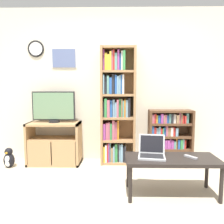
{
  "coord_description": "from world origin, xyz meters",
  "views": [
    {
      "loc": [
        0.05,
        -2.06,
        1.27
      ],
      "look_at": [
        -0.01,
        0.95,
        0.94
      ],
      "focal_mm": 35.0,
      "sensor_mm": 36.0,
      "label": 1
    }
  ],
  "objects_px": {
    "bookshelf_tall": "(116,107)",
    "penguin_figurine": "(9,159)",
    "laptop": "(152,151)",
    "bookshelf_short": "(168,136)",
    "television": "(54,107)",
    "remote_near_laptop": "(191,157)",
    "tv_stand": "(54,143)",
    "coffee_table": "(172,162)"
  },
  "relations": [
    {
      "from": "laptop",
      "to": "penguin_figurine",
      "type": "xyz_separation_m",
      "value": [
        -2.14,
        0.8,
        -0.37
      ]
    },
    {
      "from": "tv_stand",
      "to": "television",
      "type": "relative_size",
      "value": 1.22
    },
    {
      "from": "bookshelf_tall",
      "to": "laptop",
      "type": "height_order",
      "value": "bookshelf_tall"
    },
    {
      "from": "coffee_table",
      "to": "remote_near_laptop",
      "type": "relative_size",
      "value": 7.03
    },
    {
      "from": "bookshelf_short",
      "to": "laptop",
      "type": "distance_m",
      "value": 1.21
    },
    {
      "from": "tv_stand",
      "to": "television",
      "type": "bearing_deg",
      "value": 89.57
    },
    {
      "from": "tv_stand",
      "to": "laptop",
      "type": "height_order",
      "value": "laptop"
    },
    {
      "from": "bookshelf_tall",
      "to": "penguin_figurine",
      "type": "height_order",
      "value": "bookshelf_tall"
    },
    {
      "from": "bookshelf_short",
      "to": "remote_near_laptop",
      "type": "bearing_deg",
      "value": -90.54
    },
    {
      "from": "tv_stand",
      "to": "laptop",
      "type": "distance_m",
      "value": 1.77
    },
    {
      "from": "tv_stand",
      "to": "remote_near_laptop",
      "type": "relative_size",
      "value": 5.56
    },
    {
      "from": "bookshelf_tall",
      "to": "remote_near_laptop",
      "type": "xyz_separation_m",
      "value": [
        0.88,
        -1.12,
        -0.49
      ]
    },
    {
      "from": "television",
      "to": "coffee_table",
      "type": "distance_m",
      "value": 2.07
    },
    {
      "from": "tv_stand",
      "to": "penguin_figurine",
      "type": "xyz_separation_m",
      "value": [
        -0.68,
        -0.19,
        -0.2
      ]
    },
    {
      "from": "bookshelf_tall",
      "to": "penguin_figurine",
      "type": "bearing_deg",
      "value": -170.76
    },
    {
      "from": "tv_stand",
      "to": "coffee_table",
      "type": "xyz_separation_m",
      "value": [
        1.69,
        -1.03,
        0.05
      ]
    },
    {
      "from": "television",
      "to": "bookshelf_tall",
      "type": "bearing_deg",
      "value": 3.37
    },
    {
      "from": "coffee_table",
      "to": "laptop",
      "type": "bearing_deg",
      "value": 169.68
    },
    {
      "from": "remote_near_laptop",
      "to": "penguin_figurine",
      "type": "distance_m",
      "value": 2.74
    },
    {
      "from": "coffee_table",
      "to": "television",
      "type": "bearing_deg",
      "value": 147.78
    },
    {
      "from": "bookshelf_tall",
      "to": "bookshelf_short",
      "type": "distance_m",
      "value": 1.02
    },
    {
      "from": "remote_near_laptop",
      "to": "bookshelf_tall",
      "type": "bearing_deg",
      "value": -89.23
    },
    {
      "from": "bookshelf_short",
      "to": "penguin_figurine",
      "type": "relative_size",
      "value": 2.82
    },
    {
      "from": "television",
      "to": "remote_near_laptop",
      "type": "xyz_separation_m",
      "value": [
        1.91,
        -1.06,
        -0.49
      ]
    },
    {
      "from": "bookshelf_short",
      "to": "penguin_figurine",
      "type": "bearing_deg",
      "value": -173.21
    },
    {
      "from": "bookshelf_tall",
      "to": "coffee_table",
      "type": "bearing_deg",
      "value": -59.6
    },
    {
      "from": "bookshelf_short",
      "to": "bookshelf_tall",
      "type": "bearing_deg",
      "value": -177.99
    },
    {
      "from": "penguin_figurine",
      "to": "remote_near_laptop",
      "type": "bearing_deg",
      "value": -18.09
    },
    {
      "from": "television",
      "to": "coffee_table",
      "type": "xyz_separation_m",
      "value": [
        1.69,
        -1.06,
        -0.55
      ]
    },
    {
      "from": "remote_near_laptop",
      "to": "tv_stand",
      "type": "bearing_deg",
      "value": -65.69
    },
    {
      "from": "bookshelf_tall",
      "to": "remote_near_laptop",
      "type": "bearing_deg",
      "value": -52.0
    },
    {
      "from": "television",
      "to": "bookshelf_tall",
      "type": "relative_size",
      "value": 0.36
    },
    {
      "from": "television",
      "to": "coffee_table",
      "type": "height_order",
      "value": "television"
    },
    {
      "from": "tv_stand",
      "to": "bookshelf_tall",
      "type": "bearing_deg",
      "value": 5.06
    },
    {
      "from": "tv_stand",
      "to": "bookshelf_short",
      "type": "height_order",
      "value": "bookshelf_short"
    },
    {
      "from": "bookshelf_short",
      "to": "coffee_table",
      "type": "distance_m",
      "value": 1.18
    },
    {
      "from": "laptop",
      "to": "remote_near_laptop",
      "type": "distance_m",
      "value": 0.46
    },
    {
      "from": "bookshelf_short",
      "to": "laptop",
      "type": "xyz_separation_m",
      "value": [
        -0.46,
        -1.11,
        0.06
      ]
    },
    {
      "from": "remote_near_laptop",
      "to": "penguin_figurine",
      "type": "bearing_deg",
      "value": -55.32
    },
    {
      "from": "bookshelf_short",
      "to": "coffee_table",
      "type": "relative_size",
      "value": 0.83
    },
    {
      "from": "tv_stand",
      "to": "bookshelf_tall",
      "type": "relative_size",
      "value": 0.44
    },
    {
      "from": "bookshelf_tall",
      "to": "bookshelf_short",
      "type": "relative_size",
      "value": 2.14
    }
  ]
}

